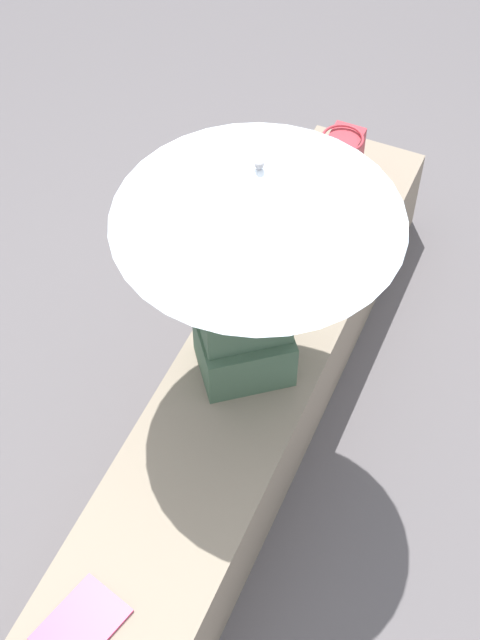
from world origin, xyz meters
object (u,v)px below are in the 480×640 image
at_px(parasol, 259,195).
at_px(magazine, 81,625).
at_px(person_seated, 245,302).
at_px(handbag_black, 339,170).

height_order(parasol, magazine, parasol).
bearing_deg(person_seated, magazine, 176.89).
distance_m(parasol, handbag_black, 1.27).
height_order(parasol, handbag_black, parasol).
relative_size(person_seated, magazine, 3.21).
bearing_deg(handbag_black, parasol, -177.59).
relative_size(person_seated, parasol, 0.84).
xyz_separation_m(parasol, magazine, (-1.15, 0.11, -0.93)).
distance_m(person_seated, parasol, 0.55).
bearing_deg(magazine, parasol, 9.27).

